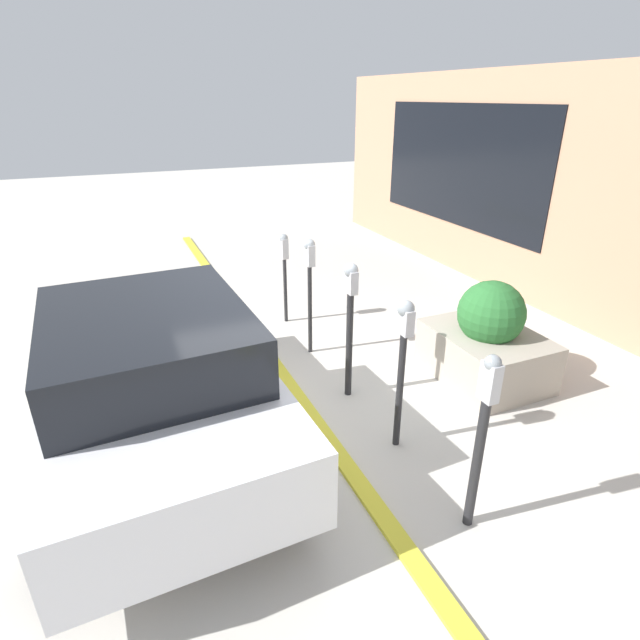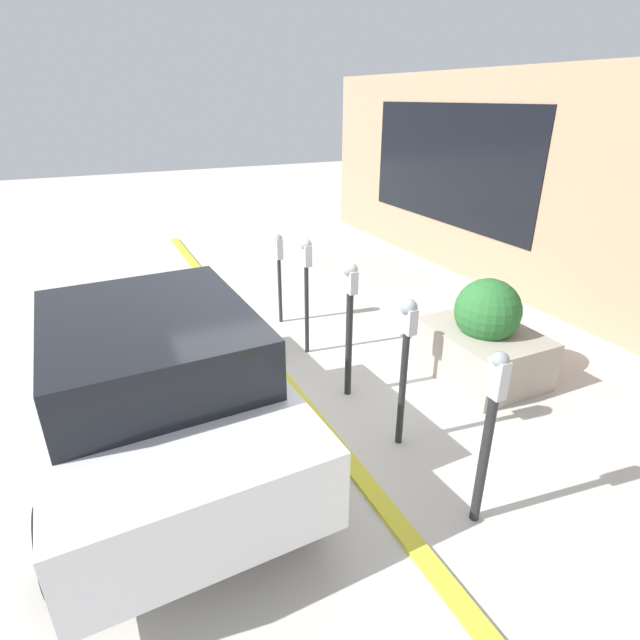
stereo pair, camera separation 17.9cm
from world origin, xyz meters
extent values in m
plane|color=beige|center=(0.00, 0.00, 0.00)|extent=(40.00, 40.00, 0.00)
cube|color=gold|center=(0.00, 0.08, 0.02)|extent=(15.28, 0.16, 0.04)
cube|color=tan|center=(0.00, -4.48, 1.78)|extent=(15.28, 0.15, 3.56)
cube|color=black|center=(3.44, -4.39, 1.96)|extent=(4.58, 0.02, 2.14)
cylinder|color=#232326|center=(-2.13, -0.53, 0.58)|extent=(0.08, 0.08, 1.16)
cube|color=#B7B7BC|center=(-2.13, -0.53, 1.31)|extent=(0.14, 0.09, 0.30)
sphere|color=gray|center=(-2.13, -0.53, 1.46)|extent=(0.12, 0.12, 0.12)
cylinder|color=#232326|center=(-1.04, -0.52, 0.60)|extent=(0.07, 0.07, 1.21)
cube|color=#B7B7BC|center=(-1.04, -0.52, 1.33)|extent=(0.18, 0.09, 0.24)
sphere|color=gray|center=(-1.04, -0.52, 1.45)|extent=(0.15, 0.15, 0.15)
cylinder|color=#232326|center=(-0.05, -0.48, 0.62)|extent=(0.08, 0.08, 1.25)
cube|color=#B7B7BC|center=(-0.05, -0.48, 1.37)|extent=(0.18, 0.09, 0.25)
sphere|color=gray|center=(-0.05, -0.48, 1.49)|extent=(0.15, 0.15, 0.15)
cylinder|color=#232326|center=(1.09, -0.48, 0.61)|extent=(0.05, 0.05, 1.21)
cube|color=#B7B7BC|center=(1.09, -0.48, 1.34)|extent=(0.17, 0.09, 0.27)
sphere|color=gray|center=(1.09, -0.48, 1.48)|extent=(0.14, 0.14, 0.14)
cylinder|color=#232326|center=(2.16, -0.52, 0.50)|extent=(0.05, 0.05, 0.99)
cube|color=#B7B7BC|center=(2.16, -0.52, 1.14)|extent=(0.14, 0.09, 0.30)
sphere|color=gray|center=(2.16, -0.52, 1.29)|extent=(0.12, 0.12, 0.12)
cube|color=#A39989|center=(-0.35, -2.15, 0.30)|extent=(1.37, 1.07, 0.60)
sphere|color=#28662D|center=(-0.35, -2.15, 0.85)|extent=(0.77, 0.77, 0.77)
cube|color=silver|center=(-0.17, 1.59, 0.66)|extent=(3.89, 2.00, 0.66)
cube|color=black|center=(-0.33, 1.59, 1.25)|extent=(2.05, 1.71, 0.51)
cylinder|color=black|center=(1.01, 0.74, 0.33)|extent=(0.66, 0.22, 0.66)
cylinder|color=black|center=(1.01, 2.45, 0.33)|extent=(0.66, 0.22, 0.66)
cylinder|color=black|center=(-1.36, 0.74, 0.33)|extent=(0.66, 0.22, 0.66)
cylinder|color=black|center=(-1.36, 2.45, 0.33)|extent=(0.66, 0.22, 0.66)
camera|label=1|loc=(-4.42, 1.74, 3.13)|focal=28.00mm
camera|label=2|loc=(-4.34, 1.90, 3.13)|focal=28.00mm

